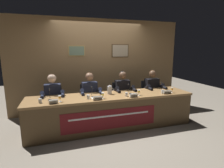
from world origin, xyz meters
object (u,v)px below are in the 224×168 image
Objects in this scene: juice_glass_far_right at (172,89)px; water_cup_far_right at (162,92)px; chair_center_left at (89,103)px; nameplate_center_right at (134,95)px; microphone_far_right at (163,88)px; water_pitcher_central at (110,90)px; juice_glass_far_left at (60,97)px; conference_table at (113,106)px; chair_center_right at (121,100)px; nameplate_far_right at (167,92)px; nameplate_center_left at (98,98)px; juice_glass_center_left at (103,94)px; chair_far_right at (149,97)px; document_stack_center_left at (96,98)px; microphone_center_left at (92,94)px; chair_far_left at (54,106)px; microphone_far_left at (50,96)px; water_cup_center_right at (126,95)px; nameplate_far_left at (53,102)px; panelist_center_left at (90,94)px; water_cup_far_left at (40,101)px; juice_glass_center_right at (139,92)px; water_cup_center_left at (88,97)px; panelist_far_right at (153,89)px; panelist_far_left at (53,97)px; microphone_center_right at (130,91)px; panelist_center_right at (123,91)px.

juice_glass_far_right is 0.27m from water_cup_far_right.
nameplate_center_right is at bearing -48.23° from chair_center_left.
microphone_far_right is 1.03× the size of water_pitcher_central.
conference_table is at bearing 4.02° from juice_glass_far_left.
chair_center_right reaches higher than nameplate_far_right.
conference_table is 0.52m from nameplate_center_right.
nameplate_center_left is 1.52× the size of juice_glass_center_left.
chair_far_right is 4.67× the size of nameplate_far_right.
water_pitcher_central reaches higher than juice_glass_far_left.
water_cup_far_right is 1.55m from document_stack_center_left.
microphone_center_left is 0.46m from water_pitcher_central.
chair_far_left is 0.72m from microphone_far_left.
nameplate_far_right is at bearing -27.72° from chair_center_left.
chair_far_left is 1.31m from nameplate_center_left.
water_cup_center_right is at bearing 0.28° from juice_glass_center_left.
chair_center_left is 1.88m from microphone_far_right.
nameplate_far_left is 2.71m from chair_far_right.
juice_glass_far_left is at bearing -140.21° from panelist_center_left.
microphone_center_left is at bearing -161.37° from water_pitcher_central.
water_cup_far_left is at bearing 177.68° from nameplate_far_right.
microphone_far_right is at bearing 14.14° from juice_glass_center_right.
chair_center_left is 10.61× the size of water_cup_center_right.
water_cup_center_right is (0.27, -0.10, 0.27)m from conference_table.
water_cup_center_left is (-0.17, 0.14, -0.00)m from nameplate_center_left.
chair_far_left reaches higher than juice_glass_center_left.
chair_far_left reaches higher than nameplate_far_left.
juice_glass_center_right is at bearing -139.78° from panelist_far_right.
water_cup_far_left is 0.39× the size of microphone_far_left.
nameplate_far_left is at bearing -137.68° from juice_glass_far_left.
nameplate_far_left is at bearing -87.76° from panelist_far_left.
panelist_center_left is at bearing 143.12° from water_pitcher_central.
conference_table is 1.39m from panelist_far_left.
water_cup_center_left is 0.39× the size of microphone_far_right.
conference_table is at bearing -29.03° from chair_far_left.
juice_glass_center_right is 0.14× the size of chair_far_right.
water_cup_far_left is 2.10m from chair_center_right.
water_cup_center_right is (0.69, -0.81, 0.36)m from chair_center_left.
nameplate_center_right is at bearing -177.72° from nameplate_far_right.
microphone_center_left is 1.00× the size of microphone_center_right.
panelist_center_left is 9.92× the size of juice_glass_center_right.
panelist_far_left is 1.36× the size of chair_center_right.
juice_glass_center_right is (0.17, 0.11, 0.05)m from nameplate_center_right.
water_cup_center_left is (0.93, 0.01, 0.00)m from water_cup_far_left.
microphone_far_left is 1.74m from nameplate_center_right.
water_cup_far_left is 1.00× the size of water_cup_center_left.
water_cup_far_left is 0.07× the size of panelist_center_right.
water_pitcher_central reaches higher than juice_glass_center_left.
conference_table is at bearing -59.13° from chair_center_left.
microphone_center_left is at bearing 174.90° from juice_glass_far_right.
document_stack_center_left is (1.10, 0.03, -0.03)m from water_cup_far_left.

